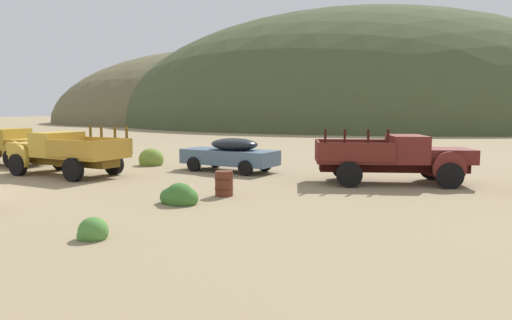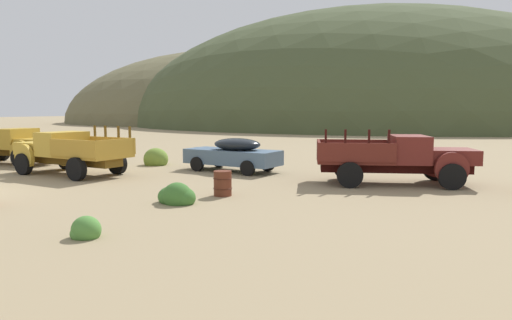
{
  "view_description": "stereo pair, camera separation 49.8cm",
  "coord_description": "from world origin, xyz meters",
  "px_view_note": "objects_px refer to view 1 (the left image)",
  "views": [
    {
      "loc": [
        14.97,
        -10.06,
        2.87
      ],
      "look_at": [
        8.96,
        5.48,
        1.03
      ],
      "focal_mm": 31.99,
      "sensor_mm": 36.0,
      "label": 1
    },
    {
      "loc": [
        15.43,
        -9.87,
        2.87
      ],
      "look_at": [
        8.96,
        5.48,
        1.03
      ],
      "focal_mm": 31.99,
      "sensor_mm": 36.0,
      "label": 2
    }
  ],
  "objects_px": {
    "truck_mustard": "(7,146)",
    "car_chalk_blue": "(227,154)",
    "oil_drum_foreground": "(224,183)",
    "truck_faded_yellow": "(60,152)",
    "truck_oxblood": "(404,158)"
  },
  "relations": [
    {
      "from": "car_chalk_blue",
      "to": "oil_drum_foreground",
      "type": "bearing_deg",
      "value": 122.82
    },
    {
      "from": "truck_mustard",
      "to": "oil_drum_foreground",
      "type": "relative_size",
      "value": 7.07
    },
    {
      "from": "truck_oxblood",
      "to": "oil_drum_foreground",
      "type": "height_order",
      "value": "truck_oxblood"
    },
    {
      "from": "truck_faded_yellow",
      "to": "oil_drum_foreground",
      "type": "distance_m",
      "value": 9.16
    },
    {
      "from": "truck_mustard",
      "to": "oil_drum_foreground",
      "type": "bearing_deg",
      "value": -18.69
    },
    {
      "from": "truck_faded_yellow",
      "to": "truck_oxblood",
      "type": "bearing_deg",
      "value": -161.66
    },
    {
      "from": "car_chalk_blue",
      "to": "oil_drum_foreground",
      "type": "xyz_separation_m",
      "value": [
        2.51,
        -5.68,
        -0.39
      ]
    },
    {
      "from": "truck_oxblood",
      "to": "oil_drum_foreground",
      "type": "relative_size",
      "value": 7.42
    },
    {
      "from": "truck_mustard",
      "to": "car_chalk_blue",
      "type": "xyz_separation_m",
      "value": [
        11.74,
        1.9,
        -0.18
      ]
    },
    {
      "from": "truck_mustard",
      "to": "car_chalk_blue",
      "type": "relative_size",
      "value": 1.19
    },
    {
      "from": "oil_drum_foreground",
      "to": "truck_oxblood",
      "type": "bearing_deg",
      "value": 41.93
    },
    {
      "from": "car_chalk_blue",
      "to": "truck_oxblood",
      "type": "distance_m",
      "value": 7.98
    },
    {
      "from": "truck_oxblood",
      "to": "truck_faded_yellow",
      "type": "bearing_deg",
      "value": 175.24
    },
    {
      "from": "truck_mustard",
      "to": "car_chalk_blue",
      "type": "distance_m",
      "value": 11.89
    },
    {
      "from": "oil_drum_foreground",
      "to": "truck_faded_yellow",
      "type": "bearing_deg",
      "value": 167.77
    }
  ]
}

